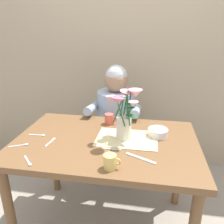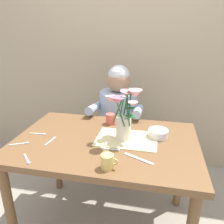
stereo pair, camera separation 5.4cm
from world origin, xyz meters
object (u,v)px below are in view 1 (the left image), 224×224
at_px(dinner_knife, 140,158).
at_px(ceramic_mug, 109,119).
at_px(seated_person, 116,126).
at_px(tea_cup, 110,162).
at_px(ceramic_bowl, 158,132).
at_px(flower_vase, 125,113).

relative_size(dinner_knife, ceramic_mug, 2.04).
distance_m(seated_person, tea_cup, 0.96).
bearing_deg(tea_cup, ceramic_mug, 100.74).
bearing_deg(tea_cup, ceramic_bowl, 59.09).
height_order(seated_person, flower_vase, seated_person).
xyz_separation_m(flower_vase, ceramic_mug, (-0.14, 0.23, -0.14)).
xyz_separation_m(seated_person, dinner_knife, (0.26, -0.80, 0.18)).
bearing_deg(seated_person, flower_vase, -75.47).
bearing_deg(seated_person, ceramic_mug, -89.11).
height_order(ceramic_bowl, tea_cup, tea_cup).
bearing_deg(ceramic_bowl, seated_person, 125.82).
bearing_deg(flower_vase, tea_cup, -95.44).
bearing_deg(ceramic_mug, tea_cup, -79.26).
bearing_deg(ceramic_mug, seated_person, 90.33).
relative_size(seated_person, tea_cup, 12.20).
distance_m(seated_person, flower_vase, 0.70).
bearing_deg(dinner_knife, seated_person, 134.03).
height_order(flower_vase, dinner_knife, flower_vase).
relative_size(dinner_knife, tea_cup, 2.04).
distance_m(flower_vase, ceramic_bowl, 0.28).
bearing_deg(ceramic_mug, flower_vase, -57.85).
relative_size(seated_person, ceramic_mug, 12.20).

